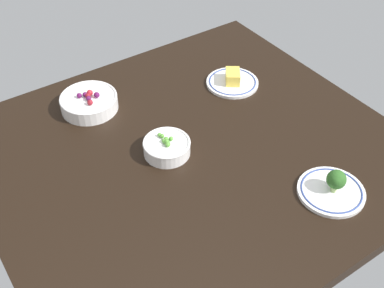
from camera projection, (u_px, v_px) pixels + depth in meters
The scene contains 5 objects.
dining_table at pixel (192, 154), 143.84cm from camera, with size 116.27×107.22×4.00cm, color black.
bowl_peas at pixel (167, 147), 139.73cm from camera, with size 13.62×13.62×5.48cm.
plate_broccoli at pixel (333, 188), 128.54cm from camera, with size 17.81×17.81×7.41cm.
plate_cheese at pixel (232, 81), 165.86cm from camera, with size 17.57×17.57×4.96cm.
bowl_berries at pixel (89, 102), 154.95cm from camera, with size 18.06×18.06×6.29cm.
Camera 1 is at (58.93, 86.50, 100.71)cm, focal length 46.05 mm.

